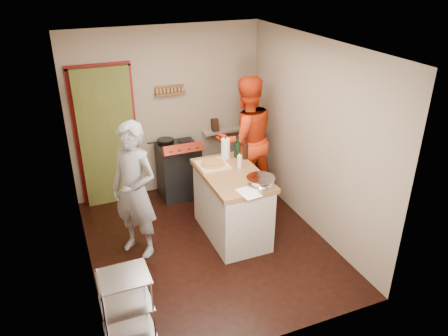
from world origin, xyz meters
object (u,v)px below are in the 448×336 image
at_px(wire_shelving, 127,305).
at_px(island, 232,203).
at_px(stove, 179,170).
at_px(person_red, 246,139).
at_px(person_stripe, 135,191).

height_order(wire_shelving, island, island).
bearing_deg(island, stove, 104.44).
distance_m(island, person_red, 1.20).
xyz_separation_m(person_stripe, person_red, (1.87, 0.81, 0.09)).
bearing_deg(stove, island, -75.56).
distance_m(wire_shelving, person_stripe, 1.53).
xyz_separation_m(wire_shelving, person_stripe, (0.41, 1.41, 0.44)).
bearing_deg(island, person_stripe, 175.14).
relative_size(wire_shelving, person_stripe, 0.45).
relative_size(island, person_red, 0.69).
xyz_separation_m(stove, wire_shelving, (-1.33, -2.62, -0.01)).
bearing_deg(wire_shelving, island, 37.91).
height_order(stove, person_stripe, person_stripe).
xyz_separation_m(wire_shelving, person_red, (2.28, 2.21, 0.53)).
distance_m(stove, person_red, 1.16).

